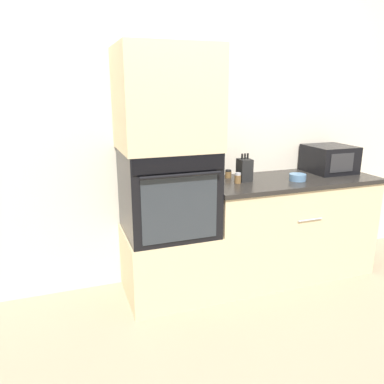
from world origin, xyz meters
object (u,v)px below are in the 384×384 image
at_px(knife_block, 244,170).
at_px(condiment_jar_near, 228,174).
at_px(condiment_jar_mid, 238,178).
at_px(microwave, 329,159).
at_px(bowl, 298,177).
at_px(wall_oven, 168,192).

distance_m(knife_block, condiment_jar_near, 0.17).
relative_size(condiment_jar_near, condiment_jar_mid, 0.82).
bearing_deg(microwave, bowl, -157.47).
distance_m(microwave, condiment_jar_mid, 0.97).
distance_m(bowl, condiment_jar_near, 0.57).
xyz_separation_m(microwave, knife_block, (-0.88, -0.05, -0.03)).
distance_m(microwave, bowl, 0.51).
bearing_deg(condiment_jar_mid, microwave, 6.28).
distance_m(microwave, knife_block, 0.88).
bearing_deg(knife_block, microwave, 3.17).
relative_size(microwave, condiment_jar_mid, 4.54).
height_order(knife_block, condiment_jar_mid, knife_block).
relative_size(wall_oven, condiment_jar_mid, 7.80).
xyz_separation_m(knife_block, condiment_jar_mid, (-0.09, -0.06, -0.05)).
bearing_deg(condiment_jar_near, condiment_jar_mid, -92.75).
relative_size(wall_oven, microwave, 1.72).
distance_m(knife_block, condiment_jar_mid, 0.12).
distance_m(bowl, condiment_jar_mid, 0.51).
xyz_separation_m(bowl, condiment_jar_near, (-0.49, 0.28, 0.01)).
xyz_separation_m(wall_oven, microwave, (1.54, 0.10, 0.14)).
distance_m(wall_oven, condiment_jar_near, 0.62).
bearing_deg(knife_block, bowl, -18.95).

